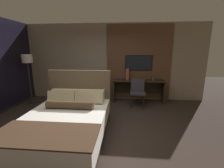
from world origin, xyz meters
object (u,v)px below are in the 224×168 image
at_px(bed, 67,122).
at_px(floor_lamp, 27,63).
at_px(vase_short, 153,77).
at_px(tv, 139,63).
at_px(desk_chair, 138,90).
at_px(book, 143,80).
at_px(vase_tall, 127,74).
at_px(desk, 138,87).

relative_size(bed, floor_lamp, 1.31).
bearing_deg(vase_short, tv, 155.11).
xyz_separation_m(desk_chair, book, (0.22, 0.51, 0.26)).
xyz_separation_m(tv, vase_tall, (-0.40, -0.18, -0.40)).
bearing_deg(book, bed, -125.70).
height_order(floor_lamp, book, floor_lamp).
bearing_deg(desk_chair, vase_short, 39.88).
distance_m(tv, vase_short, 0.73).
relative_size(desk, book, 7.11).
bearing_deg(desk, book, 5.08).
bearing_deg(floor_lamp, book, 8.14).
height_order(bed, tv, tv).
height_order(bed, vase_short, bed).
xyz_separation_m(floor_lamp, vase_short, (4.29, 0.51, -0.51)).
distance_m(desk_chair, vase_tall, 0.75).
xyz_separation_m(desk, tv, (0.00, 0.19, 0.86)).
xyz_separation_m(bed, desk_chair, (1.63, 2.08, 0.20)).
distance_m(desk, floor_lamp, 3.93).
distance_m(desk_chair, book, 0.61).
height_order(bed, book, bed).
height_order(tv, book, tv).
relative_size(desk_chair, book, 3.53).
relative_size(desk_chair, vase_tall, 2.26).
distance_m(tv, desk_chair, 1.09).
relative_size(bed, tv, 2.29).
distance_m(floor_lamp, book, 4.04).
bearing_deg(vase_tall, vase_short, -3.40).
bearing_deg(vase_short, vase_tall, 176.60).
xyz_separation_m(tv, book, (0.16, -0.18, -0.59)).
relative_size(bed, vase_tall, 5.54).
bearing_deg(floor_lamp, desk, 8.26).
bearing_deg(tv, desk_chair, -95.30).
bearing_deg(book, desk_chair, -113.77).
relative_size(tv, vase_short, 3.65).
height_order(vase_tall, book, vase_tall).
distance_m(desk_chair, vase_short, 0.81).
bearing_deg(desk_chair, floor_lamp, -177.48).
distance_m(tv, vase_tall, 0.59).
bearing_deg(desk_chair, bed, -126.57).
bearing_deg(bed, desk_chair, 51.82).
bearing_deg(tv, bed, -121.59).
xyz_separation_m(vase_short, book, (-0.35, 0.06, -0.12)).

